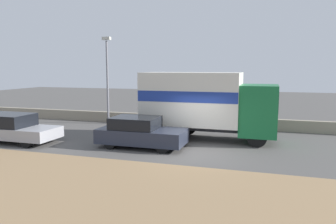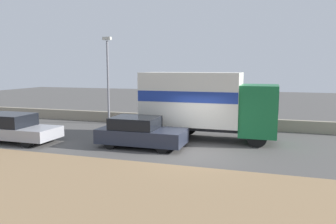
{
  "view_description": "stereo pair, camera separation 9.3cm",
  "coord_description": "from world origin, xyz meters",
  "px_view_note": "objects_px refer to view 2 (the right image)",
  "views": [
    {
      "loc": [
        3.25,
        -14.0,
        3.78
      ],
      "look_at": [
        -1.59,
        1.57,
        1.57
      ],
      "focal_mm": 35.0,
      "sensor_mm": 36.0,
      "label": 1
    },
    {
      "loc": [
        3.34,
        -13.97,
        3.78
      ],
      "look_at": [
        -1.59,
        1.57,
        1.57
      ],
      "focal_mm": 35.0,
      "sensor_mm": 36.0,
      "label": 2
    }
  ],
  "objects_px": {
    "street_lamp": "(108,73)",
    "car_sedan_second": "(13,128)",
    "box_truck": "(204,102)",
    "car_hatchback": "(140,132)"
  },
  "relations": [
    {
      "from": "street_lamp",
      "to": "car_sedan_second",
      "type": "distance_m",
      "value": 7.31
    },
    {
      "from": "street_lamp",
      "to": "box_truck",
      "type": "distance_m",
      "value": 7.85
    },
    {
      "from": "car_hatchback",
      "to": "car_sedan_second",
      "type": "distance_m",
      "value": 6.74
    },
    {
      "from": "car_sedan_second",
      "to": "street_lamp",
      "type": "bearing_deg",
      "value": 72.03
    },
    {
      "from": "box_truck",
      "to": "car_hatchback",
      "type": "relative_size",
      "value": 1.66
    },
    {
      "from": "box_truck",
      "to": "car_sedan_second",
      "type": "bearing_deg",
      "value": -159.19
    },
    {
      "from": "street_lamp",
      "to": "box_truck",
      "type": "bearing_deg",
      "value": -22.42
    },
    {
      "from": "box_truck",
      "to": "car_sedan_second",
      "type": "height_order",
      "value": "box_truck"
    },
    {
      "from": "car_sedan_second",
      "to": "car_hatchback",
      "type": "bearing_deg",
      "value": 7.91
    },
    {
      "from": "box_truck",
      "to": "car_hatchback",
      "type": "bearing_deg",
      "value": -134.75
    }
  ]
}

